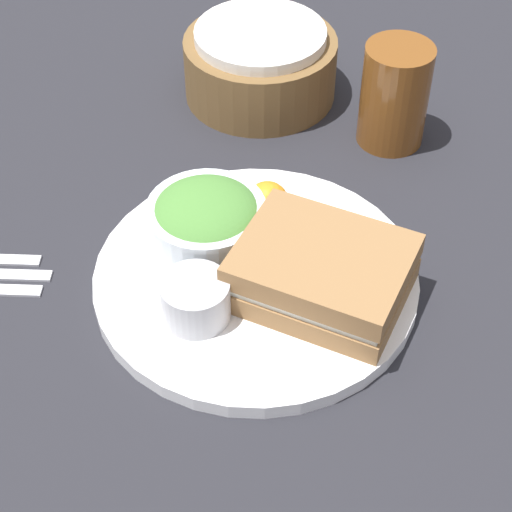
{
  "coord_description": "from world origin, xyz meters",
  "views": [
    {
      "loc": [
        0.08,
        -0.5,
        0.54
      ],
      "look_at": [
        0.0,
        0.0,
        0.03
      ],
      "focal_mm": 60.0,
      "sensor_mm": 36.0,
      "label": 1
    }
  ],
  "objects_px": {
    "salad_bowl": "(207,221)",
    "dressing_cup": "(196,300)",
    "sandwich": "(322,273)",
    "plate": "(256,278)",
    "bread_basket": "(260,64)",
    "drink_glass": "(395,95)"
  },
  "relations": [
    {
      "from": "salad_bowl",
      "to": "dressing_cup",
      "type": "relative_size",
      "value": 1.84
    },
    {
      "from": "sandwich",
      "to": "dressing_cup",
      "type": "bearing_deg",
      "value": -158.0
    },
    {
      "from": "plate",
      "to": "sandwich",
      "type": "bearing_deg",
      "value": -14.72
    },
    {
      "from": "plate",
      "to": "dressing_cup",
      "type": "xyz_separation_m",
      "value": [
        -0.04,
        -0.05,
        0.03
      ]
    },
    {
      "from": "sandwich",
      "to": "bread_basket",
      "type": "height_order",
      "value": "bread_basket"
    },
    {
      "from": "salad_bowl",
      "to": "bread_basket",
      "type": "xyz_separation_m",
      "value": [
        0.01,
        0.25,
        -0.0
      ]
    },
    {
      "from": "dressing_cup",
      "to": "bread_basket",
      "type": "xyz_separation_m",
      "value": [
        0.0,
        0.34,
        0.01
      ]
    },
    {
      "from": "drink_glass",
      "to": "salad_bowl",
      "type": "bearing_deg",
      "value": -128.09
    },
    {
      "from": "sandwich",
      "to": "salad_bowl",
      "type": "bearing_deg",
      "value": 157.16
    },
    {
      "from": "sandwich",
      "to": "drink_glass",
      "type": "bearing_deg",
      "value": 78.51
    },
    {
      "from": "sandwich",
      "to": "salad_bowl",
      "type": "xyz_separation_m",
      "value": [
        -0.1,
        0.04,
        0.0
      ]
    },
    {
      "from": "bread_basket",
      "to": "sandwich",
      "type": "bearing_deg",
      "value": -72.35
    },
    {
      "from": "plate",
      "to": "salad_bowl",
      "type": "relative_size",
      "value": 2.69
    },
    {
      "from": "dressing_cup",
      "to": "salad_bowl",
      "type": "bearing_deg",
      "value": 94.67
    },
    {
      "from": "salad_bowl",
      "to": "drink_glass",
      "type": "xyz_separation_m",
      "value": [
        0.15,
        0.19,
        0.01
      ]
    },
    {
      "from": "plate",
      "to": "sandwich",
      "type": "xyz_separation_m",
      "value": [
        0.06,
        -0.01,
        0.03
      ]
    },
    {
      "from": "salad_bowl",
      "to": "sandwich",
      "type": "bearing_deg",
      "value": -22.84
    },
    {
      "from": "drink_glass",
      "to": "sandwich",
      "type": "bearing_deg",
      "value": -101.49
    },
    {
      "from": "sandwich",
      "to": "drink_glass",
      "type": "xyz_separation_m",
      "value": [
        0.05,
        0.24,
        0.01
      ]
    },
    {
      "from": "salad_bowl",
      "to": "drink_glass",
      "type": "distance_m",
      "value": 0.25
    },
    {
      "from": "sandwich",
      "to": "salad_bowl",
      "type": "relative_size",
      "value": 1.56
    },
    {
      "from": "sandwich",
      "to": "drink_glass",
      "type": "relative_size",
      "value": 1.52
    }
  ]
}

